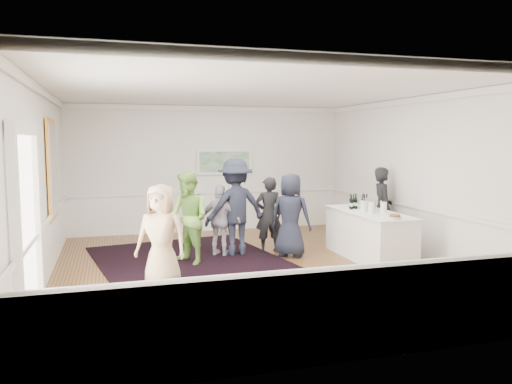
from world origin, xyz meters
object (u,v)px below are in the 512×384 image
object	(u,v)px
guest_tan	(161,237)
guest_green	(188,218)
serving_table	(369,235)
guest_navy	(291,215)
guest_dark_b	(269,214)
ice_bucket	(369,205)
guest_dark_a	(235,207)
guest_lilac	(221,220)
bartender	(382,208)
nut_bowl	(395,217)

from	to	relation	value
guest_tan	guest_green	size ratio (longest dim) A/B	0.95
serving_table	guest_navy	xyz separation A→B (m)	(-1.42, 0.61, 0.37)
guest_dark_b	guest_navy	bearing A→B (deg)	123.82
guest_green	ice_bucket	bearing A→B (deg)	54.32
guest_dark_a	guest_navy	world-z (taller)	guest_dark_a
guest_green	guest_tan	bearing A→B (deg)	-52.14
serving_table	guest_dark_b	distance (m)	2.08
serving_table	guest_green	world-z (taller)	guest_green
guest_lilac	guest_dark_a	bearing A→B (deg)	-148.81
bartender	ice_bucket	distance (m)	0.99
guest_dark_a	guest_lilac	bearing A→B (deg)	-11.55
guest_navy	nut_bowl	xyz separation A→B (m)	(1.39, -1.57, 0.14)
guest_green	guest_dark_a	distance (m)	1.13
serving_table	bartender	size ratio (longest dim) A/B	1.32
guest_lilac	guest_dark_b	distance (m)	1.04
guest_green	ice_bucket	distance (m)	3.57
nut_bowl	guest_navy	bearing A→B (deg)	131.55
guest_dark_a	guest_navy	bearing A→B (deg)	148.44
bartender	guest_green	distance (m)	4.24
ice_bucket	nut_bowl	size ratio (longest dim) A/B	1.12
serving_table	guest_tan	xyz separation A→B (m)	(-4.13, -0.89, 0.36)
bartender	guest_navy	xyz separation A→B (m)	(-2.18, -0.20, -0.04)
guest_tan	guest_dark_a	distance (m)	2.58
guest_dark_a	nut_bowl	xyz separation A→B (m)	(2.42, -2.01, -0.01)
guest_navy	bartender	bearing A→B (deg)	-136.42
guest_lilac	ice_bucket	bearing A→B (deg)	-164.17
guest_dark_a	serving_table	bearing A→B (deg)	148.20
serving_table	guest_lilac	bearing A→B (deg)	158.82
guest_navy	guest_tan	bearing A→B (deg)	67.50
guest_tan	guest_navy	xyz separation A→B (m)	(2.71, 1.51, 0.01)
bartender	guest_lilac	bearing A→B (deg)	99.79
guest_green	guest_dark_b	size ratio (longest dim) A/B	1.11
ice_bucket	nut_bowl	bearing A→B (deg)	-94.83
guest_green	guest_dark_b	xyz separation A→B (m)	(1.76, 0.55, -0.09)
bartender	ice_bucket	xyz separation A→B (m)	(-0.70, -0.68, 0.18)
bartender	ice_bucket	world-z (taller)	bartender
nut_bowl	guest_green	bearing A→B (deg)	155.84
guest_lilac	nut_bowl	distance (m)	3.40
bartender	guest_lilac	size ratio (longest dim) A/B	1.22
serving_table	guest_lilac	world-z (taller)	guest_lilac
ice_bucket	serving_table	bearing A→B (deg)	-114.88
bartender	ice_bucket	bearing A→B (deg)	148.05
guest_green	guest_dark_b	distance (m)	1.85
guest_lilac	guest_navy	world-z (taller)	guest_navy
serving_table	guest_dark_a	world-z (taller)	guest_dark_a
guest_lilac	guest_navy	size ratio (longest dim) A/B	0.86
serving_table	ice_bucket	xyz separation A→B (m)	(0.06, 0.13, 0.58)
serving_table	guest_tan	world-z (taller)	guest_tan
guest_dark_a	nut_bowl	distance (m)	3.14
ice_bucket	guest_dark_b	bearing A→B (deg)	150.57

